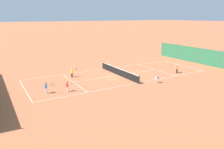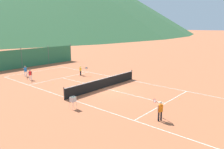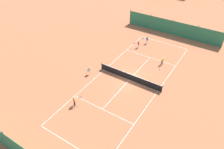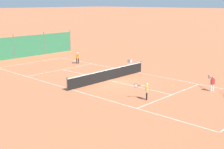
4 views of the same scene
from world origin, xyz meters
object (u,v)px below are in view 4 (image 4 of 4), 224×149
player_far_baseline (78,57)px  tennis_ball_mid_court (143,75)px  player_far_service (146,90)px  tennis_ball_alley_right (46,71)px  player_near_baseline (212,82)px  ball_hopper (130,61)px  tennis_net (108,75)px  tennis_ball_near_corner (172,86)px

player_far_baseline → tennis_ball_mid_court: (-0.43, 8.67, -0.71)m
player_far_service → player_far_baseline: 14.32m
player_far_service → tennis_ball_alley_right: size_ratio=17.99×
player_far_service → tennis_ball_alley_right: bearing=-92.4°
tennis_ball_mid_court → player_near_baseline: bearing=85.4°
tennis_ball_alley_right → ball_hopper: bearing=145.6°
tennis_net → player_far_baseline: player_far_baseline is taller
player_far_baseline → tennis_ball_mid_court: 8.71m
player_far_baseline → tennis_ball_mid_court: player_far_baseline is taller
player_far_service → tennis_ball_alley_right: (-0.52, -12.52, -0.66)m
player_near_baseline → tennis_ball_near_corner: size_ratio=17.70×
player_far_service → ball_hopper: player_far_service is taller
player_far_baseline → player_near_baseline: (0.13, 15.68, -0.06)m
tennis_net → ball_hopper: 5.68m
tennis_ball_alley_right → tennis_ball_near_corner: size_ratio=1.00×
tennis_ball_mid_court → tennis_ball_alley_right: (5.20, -7.88, 0.00)m
player_near_baseline → tennis_ball_alley_right: (4.64, -14.89, -0.65)m
player_far_baseline → tennis_ball_near_corner: 12.79m
player_far_baseline → tennis_ball_alley_right: player_far_baseline is taller
tennis_net → player_near_baseline: 8.61m
player_far_service → player_far_baseline: (-5.29, -13.30, 0.05)m
player_far_baseline → player_near_baseline: bearing=89.5°
player_far_baseline → tennis_ball_alley_right: 4.89m
tennis_ball_mid_court → tennis_ball_alley_right: same height
ball_hopper → player_far_baseline: bearing=-68.1°
player_near_baseline → ball_hopper: player_near_baseline is taller
player_far_baseline → ball_hopper: 6.02m
player_near_baseline → tennis_ball_alley_right: size_ratio=17.70×
tennis_net → tennis_ball_near_corner: tennis_net is taller
tennis_ball_mid_court → tennis_ball_near_corner: bearing=70.8°
player_near_baseline → tennis_ball_alley_right: bearing=-72.7°
player_near_baseline → tennis_ball_alley_right: player_near_baseline is taller
ball_hopper → player_near_baseline: bearing=76.8°
player_near_baseline → player_far_baseline: bearing=-90.5°
player_far_baseline → ball_hopper: bearing=111.9°
tennis_net → tennis_ball_mid_court: (-3.50, 1.08, -0.47)m
tennis_ball_near_corner → ball_hopper: (-3.22, -7.15, 0.63)m
tennis_net → tennis_ball_alley_right: (1.71, -6.80, -0.47)m
player_far_service → player_far_baseline: bearing=-111.7°
player_far_baseline → tennis_ball_near_corner: bearing=85.6°
tennis_ball_alley_right → ball_hopper: size_ratio=0.07×
tennis_ball_mid_court → tennis_ball_near_corner: (1.41, 4.07, 0.00)m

